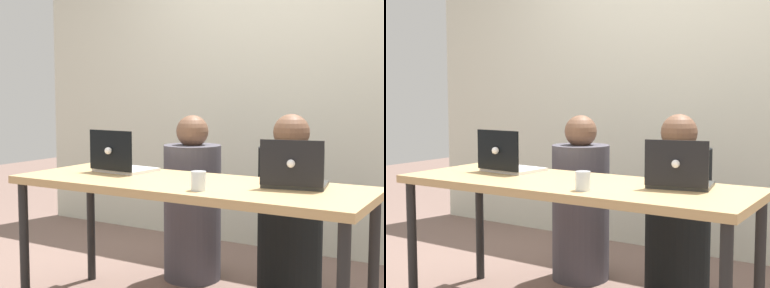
# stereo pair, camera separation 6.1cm
# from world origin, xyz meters

# --- Properties ---
(back_wall) EXTENTS (4.70, 0.10, 2.32)m
(back_wall) POSITION_xyz_m (0.00, 1.53, 1.16)
(back_wall) COLOR beige
(back_wall) RESTS_ON ground
(desk) EXTENTS (1.81, 0.64, 0.73)m
(desk) POSITION_xyz_m (0.00, 0.00, 0.66)
(desk) COLOR tan
(desk) RESTS_ON ground
(person_on_left) EXTENTS (0.45, 0.45, 1.03)m
(person_on_left) POSITION_xyz_m (-0.32, 0.61, 0.46)
(person_on_left) COLOR #49454F
(person_on_left) RESTS_ON ground
(person_on_right) EXTENTS (0.39, 0.39, 1.05)m
(person_on_right) POSITION_xyz_m (0.32, 0.61, 0.47)
(person_on_right) COLOR black
(person_on_right) RESTS_ON ground
(laptop_back_left) EXTENTS (0.33, 0.29, 0.24)m
(laptop_back_left) POSITION_xyz_m (-0.48, 0.10, 0.78)
(laptop_back_left) COLOR silver
(laptop_back_left) RESTS_ON desk
(laptop_back_right) EXTENTS (0.32, 0.28, 0.22)m
(laptop_back_right) POSITION_xyz_m (0.52, 0.10, 0.78)
(laptop_back_right) COLOR #3B3C3A
(laptop_back_right) RESTS_ON desk
(water_glass_right) EXTENTS (0.07, 0.07, 0.09)m
(water_glass_right) POSITION_xyz_m (0.19, -0.19, 0.76)
(water_glass_right) COLOR silver
(water_glass_right) RESTS_ON desk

